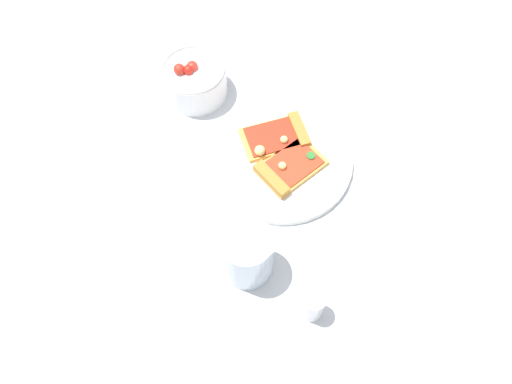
{
  "coord_description": "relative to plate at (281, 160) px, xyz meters",
  "views": [
    {
      "loc": [
        -0.3,
        -0.44,
        0.82
      ],
      "look_at": [
        -0.1,
        -0.07,
        0.03
      ],
      "focal_mm": 37.41,
      "sensor_mm": 36.0,
      "label": 1
    }
  ],
  "objects": [
    {
      "name": "pizza_slice_far",
      "position": [
        0.02,
        0.04,
        0.01
      ],
      "size": [
        0.13,
        0.09,
        0.03
      ],
      "color": "gold",
      "rests_on": "plate"
    },
    {
      "name": "plate",
      "position": [
        0.0,
        0.0,
        0.0
      ],
      "size": [
        0.25,
        0.25,
        0.01
      ],
      "primitive_type": "cylinder",
      "color": "white",
      "rests_on": "ground_plane"
    },
    {
      "name": "soda_glass",
      "position": [
        -0.15,
        -0.14,
        0.04
      ],
      "size": [
        0.08,
        0.08,
        0.11
      ],
      "color": "silver",
      "rests_on": "ground_plane"
    },
    {
      "name": "ground_plane",
      "position": [
        0.02,
        0.02,
        -0.01
      ],
      "size": [
        2.4,
        2.4,
        0.0
      ],
      "primitive_type": "plane",
      "color": "silver",
      "rests_on": "ground"
    },
    {
      "name": "pizza_slice_near",
      "position": [
        -0.01,
        -0.03,
        0.01
      ],
      "size": [
        0.13,
        0.1,
        0.02
      ],
      "color": "gold",
      "rests_on": "plate"
    },
    {
      "name": "pepper_shaker",
      "position": [
        -0.1,
        -0.26,
        0.03
      ],
      "size": [
        0.03,
        0.03,
        0.08
      ],
      "color": "silver",
      "rests_on": "ground_plane"
    },
    {
      "name": "salad_bowl",
      "position": [
        -0.06,
        0.22,
        0.03
      ],
      "size": [
        0.12,
        0.12,
        0.08
      ],
      "color": "white",
      "rests_on": "ground_plane"
    }
  ]
}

